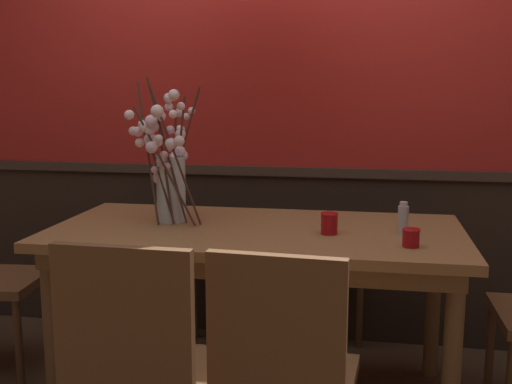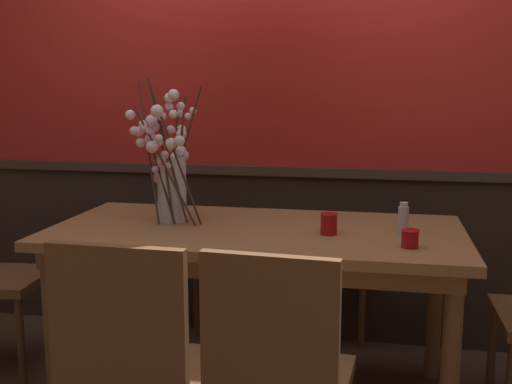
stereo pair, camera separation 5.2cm
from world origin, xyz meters
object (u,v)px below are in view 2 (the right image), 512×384
at_px(condiment_bottle, 403,219).
at_px(candle_holder_nearer_center, 329,224).
at_px(chair_near_side_left, 134,362).
at_px(chair_far_side_right, 332,240).
at_px(dining_table, 256,247).
at_px(candle_holder_nearer_edge, 410,238).
at_px(chair_far_side_left, 238,239).
at_px(chair_near_side_right, 277,371).
at_px(vase_with_blossoms, 169,171).

bearing_deg(condiment_bottle, candle_holder_nearer_center, -168.46).
relative_size(chair_near_side_left, chair_far_side_right, 1.03).
height_order(dining_table, chair_near_side_left, chair_near_side_left).
bearing_deg(chair_near_side_left, candle_holder_nearer_center, 55.96).
relative_size(chair_far_side_right, candle_holder_nearer_center, 10.06).
bearing_deg(condiment_bottle, chair_far_side_right, 112.40).
bearing_deg(candle_holder_nearer_edge, chair_far_side_right, 109.15).
bearing_deg(dining_table, chair_far_side_left, 107.99).
bearing_deg(chair_near_side_right, chair_far_side_right, 88.80).
distance_m(dining_table, chair_near_side_left, 0.90).
bearing_deg(chair_far_side_left, candle_holder_nearer_edge, -49.07).
bearing_deg(candle_holder_nearer_center, dining_table, 169.29).
height_order(chair_far_side_left, chair_far_side_right, chair_far_side_right).
relative_size(chair_near_side_left, chair_far_side_left, 1.05).
bearing_deg(candle_holder_nearer_center, chair_near_side_right, -96.61).
height_order(chair_near_side_left, chair_far_side_right, chair_near_side_left).
bearing_deg(dining_table, chair_near_side_right, -74.46).
distance_m(chair_near_side_left, condiment_bottle, 1.24).
relative_size(chair_near_side_left, candle_holder_nearer_edge, 13.10).
xyz_separation_m(dining_table, chair_near_side_right, (0.23, -0.83, -0.16)).
xyz_separation_m(dining_table, chair_near_side_left, (-0.22, -0.86, -0.16)).
xyz_separation_m(chair_far_side_left, candle_holder_nearer_edge, (0.91, -1.05, 0.31)).
height_order(chair_near_side_left, chair_near_side_right, chair_near_side_left).
bearing_deg(candle_holder_nearer_edge, chair_far_side_left, 130.93).
bearing_deg(chair_far_side_right, candle_holder_nearer_edge, -70.85).
relative_size(chair_near_side_left, vase_with_blossoms, 1.44).
bearing_deg(chair_near_side_right, dining_table, 105.54).
xyz_separation_m(dining_table, candle_holder_nearer_center, (0.32, -0.06, 0.13)).
bearing_deg(chair_near_side_right, vase_with_blossoms, 126.16).
xyz_separation_m(chair_far_side_left, candle_holder_nearer_center, (0.59, -0.90, 0.31)).
xyz_separation_m(dining_table, condiment_bottle, (0.62, 0.00, 0.15)).
relative_size(vase_with_blossoms, condiment_bottle, 4.77).
height_order(chair_far_side_right, candle_holder_nearer_center, chair_far_side_right).
bearing_deg(candle_holder_nearer_edge, vase_with_blossoms, 166.25).
relative_size(dining_table, candle_holder_nearer_center, 19.64).
height_order(candle_holder_nearer_edge, condiment_bottle, condiment_bottle).
relative_size(dining_table, condiment_bottle, 13.11).
distance_m(chair_far_side_left, chair_far_side_right, 0.54).
xyz_separation_m(vase_with_blossoms, candle_holder_nearer_center, (0.72, -0.10, -0.19)).
bearing_deg(chair_near_side_left, candle_holder_nearer_edge, 36.85).
xyz_separation_m(chair_near_side_right, chair_far_side_right, (0.04, 1.69, -0.01)).
xyz_separation_m(chair_near_side_left, chair_near_side_right, (0.45, 0.03, -0.00)).
distance_m(vase_with_blossoms, condiment_bottle, 1.04).
xyz_separation_m(chair_near_side_left, condiment_bottle, (0.84, 0.86, 0.31)).
distance_m(chair_far_side_left, candle_holder_nearer_edge, 1.42).
xyz_separation_m(chair_far_side_right, condiment_bottle, (0.35, -0.86, 0.32)).
bearing_deg(chair_far_side_left, dining_table, -72.01).
distance_m(chair_far_side_right, condiment_bottle, 0.98).
distance_m(chair_far_side_left, condiment_bottle, 1.27).
relative_size(chair_near_side_left, candle_holder_nearer_center, 10.32).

